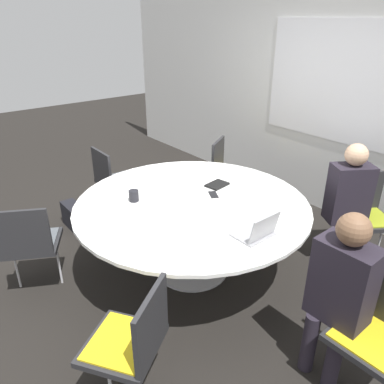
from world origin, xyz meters
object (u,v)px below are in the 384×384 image
Objects in this scene: chair_5 at (132,338)px; laptop at (257,232)px; chair_1 at (365,210)px; person_0 at (340,287)px; chair_3 at (113,177)px; person_1 at (349,197)px; chair_0 at (379,327)px; handbag at (74,216)px; cell_phone at (213,195)px; coffee_cup at (134,196)px; spiral_notebook at (217,185)px; chair_4 at (30,240)px; chair_2 at (228,169)px.

laptop reaches higher than chair_5.
person_0 is (0.58, -1.45, 0.19)m from chair_1.
chair_3 is 2.54m from person_1.
person_0 is 1.00× the size of person_1.
handbag is at bearing 10.71° from chair_0.
laptop is at bearing -17.61° from cell_phone.
chair_3 is 1.00× the size of chair_5.
chair_3 is 1.44m from cell_phone.
coffee_cup is (-1.10, -0.39, -0.00)m from laptop.
person_0 is at bearing -62.87° from chair_5.
chair_5 is (-0.86, -1.20, 0.00)m from chair_0.
chair_3 is 3.76× the size of spiral_notebook.
chair_0 is at bearing -30.72° from chair_4.
person_0 is at bearing 61.23° from person_1.
chair_2 is 8.70× the size of coffee_cup.
chair_3 is 1.12m from coffee_cup.
chair_3 is (-3.08, -0.14, 0.00)m from chair_0.
person_0 is (-0.24, -0.09, 0.19)m from chair_0.
chair_5 is at bearing -55.60° from chair_4.
coffee_cup is (0.41, -1.55, 0.25)m from chair_2.
chair_1 is at bearing 40.48° from handbag.
chair_4 is at bearing 2.86° from person_1.
laptop reaches higher than handbag.
chair_0 is 5.54× the size of cell_phone.
handbag is at bearing 80.24° from chair_4.
cell_phone is at bearing 6.43° from chair_4.
chair_4 is (0.77, -1.19, 0.00)m from chair_3.
person_0 reaches higher than cell_phone.
chair_0 is at bearing -69.39° from chair_5.
chair_2 is (-2.44, 1.08, 0.00)m from chair_0.
laptop is (2.15, 0.06, 0.26)m from chair_3.
chair_0 is 1.60m from chair_1.
coffee_cup is at bearing 12.38° from chair_0.
laptop is (1.51, -1.16, 0.26)m from chair_2.
handbag is at bearing -99.68° from chair_3.
cell_phone is 0.43× the size of handbag.
chair_4 is 2.84m from person_1.
laptop is at bearing 13.94° from handbag.
chair_4 is at bearing -56.66° from chair_3.
chair_2 is 3.76× the size of spiral_notebook.
handbag is at bearing -144.61° from spiral_notebook.
coffee_cup is at bearing 8.24° from handbag.
chair_3 is 2.16m from laptop.
chair_3 is 8.70× the size of coffee_cup.
cell_phone is at bearing -2.32° from chair_1.
coffee_cup is at bearing -15.31° from chair_2.
laptop is (1.38, 1.25, 0.26)m from chair_4.
chair_0 is 0.71× the size of person_1.
spiral_notebook is at bearing -1.87° from chair_5.
chair_4 is at bearing 29.30° from chair_0.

